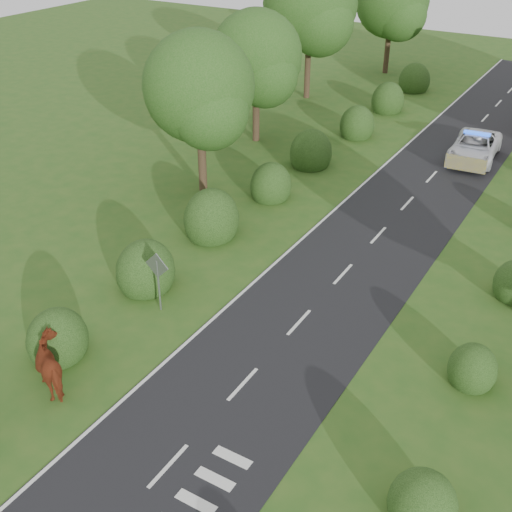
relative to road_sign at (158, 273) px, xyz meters
The scene contains 11 objects.
ground 5.63m from the road_sign, 21.80° to the right, with size 120.00×120.00×0.00m, color #2C561B.
road 14.03m from the road_sign, 68.96° to the left, with size 6.00×70.00×0.02m, color black.
road_markings 11.56m from the road_sign, 72.72° to the left, with size 4.96×70.00×0.01m.
hedgerow_left 9.85m from the road_sign, 98.87° to the left, with size 2.75×50.41×3.00m.
tree_left_a 11.55m from the road_sign, 115.73° to the left, with size 5.74×5.60×8.38m.
tree_left_b 19.22m from the road_sign, 109.29° to the left, with size 5.74×5.60×8.07m.
tree_left_c 29.28m from the road_sign, 105.46° to the left, with size 6.97×6.80×10.22m.
tree_left_d 38.41m from the road_sign, 97.87° to the left, with size 6.15×6.00×8.89m.
road_sign is the anchor object (origin of this frame).
cow 5.28m from the road_sign, 91.27° to the right, with size 1.16×2.19×1.56m, color maroon.
police_van 22.81m from the road_sign, 74.07° to the left, with size 2.94×5.69×1.67m.
Camera 1 is at (8.67, -13.58, 14.41)m, focal length 45.00 mm.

